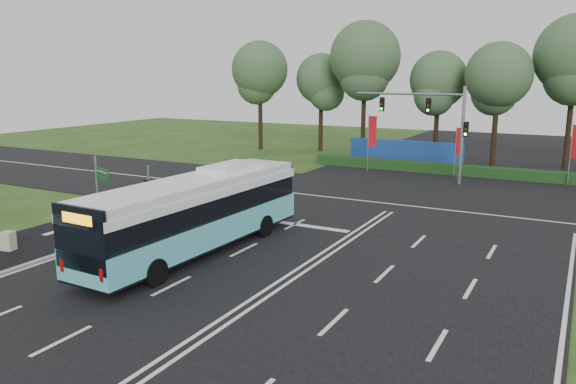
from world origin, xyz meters
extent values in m
plane|color=#284617|center=(0.00, 0.00, 0.00)|extent=(120.00, 120.00, 0.00)
cube|color=black|center=(0.00, 0.00, 0.02)|extent=(20.00, 120.00, 0.04)
cube|color=black|center=(0.00, 12.00, 0.03)|extent=(120.00, 14.00, 0.05)
cube|color=black|center=(-12.50, -3.00, 0.03)|extent=(5.00, 18.00, 0.06)
cube|color=gray|center=(-10.10, -3.00, 0.06)|extent=(0.25, 18.00, 0.12)
cube|color=#56BDC7|center=(-4.95, -1.19, 1.13)|extent=(3.07, 12.73, 1.16)
cube|color=black|center=(-4.95, -1.19, 0.60)|extent=(3.04, 12.67, 0.32)
cube|color=black|center=(-4.95, -1.19, 2.18)|extent=(2.96, 12.54, 1.00)
cube|color=white|center=(-4.95, -1.19, 2.81)|extent=(3.07, 12.73, 0.37)
cube|color=white|center=(-4.95, -1.19, 3.18)|extent=(3.00, 12.22, 0.37)
cube|color=white|center=(-4.86, 1.45, 3.50)|extent=(1.79, 3.22, 0.26)
cube|color=black|center=(-5.17, -7.44, 2.23)|extent=(2.56, 0.21, 2.32)
cube|color=orange|center=(-5.17, -7.48, 2.97)|extent=(1.48, 0.11, 0.37)
cylinder|color=black|center=(-6.06, 2.44, 0.55)|extent=(0.33, 1.11, 1.10)
cylinder|color=black|center=(-3.59, 2.35, 0.55)|extent=(0.33, 1.11, 1.10)
cylinder|color=black|center=(-6.33, -5.14, 0.55)|extent=(0.33, 1.11, 1.10)
cylinder|color=black|center=(-3.85, -5.23, 0.55)|extent=(0.33, 1.11, 1.10)
cylinder|color=gray|center=(-10.84, 2.31, 1.50)|extent=(0.12, 0.12, 3.00)
cube|color=black|center=(-10.84, 2.13, 2.06)|extent=(0.25, 0.16, 0.34)
sphere|color=#19F233|center=(-10.84, 2.03, 2.06)|extent=(0.12, 0.12, 0.12)
cylinder|color=gray|center=(-11.36, -0.82, 1.94)|extent=(0.12, 0.12, 3.87)
cube|color=#0C481B|center=(-10.69, -1.08, 3.19)|extent=(1.38, 0.58, 0.29)
cube|color=#0C481B|center=(-10.69, -1.08, 2.86)|extent=(1.38, 0.58, 0.21)
cube|color=white|center=(-10.69, -1.11, 3.19)|extent=(1.27, 0.50, 0.04)
cube|color=beige|center=(-12.59, -5.04, 0.45)|extent=(0.64, 0.57, 0.90)
cylinder|color=gray|center=(-5.78, 22.60, 2.32)|extent=(0.07, 0.07, 4.63)
cube|color=red|center=(-5.46, 22.71, 3.29)|extent=(0.60, 0.24, 2.47)
cylinder|color=gray|center=(1.04, 23.27, 1.96)|extent=(0.06, 0.06, 3.92)
cube|color=red|center=(1.33, 23.25, 2.79)|extent=(0.52, 0.09, 2.09)
cylinder|color=gray|center=(8.91, 23.76, 2.22)|extent=(0.07, 0.07, 4.45)
cylinder|color=gray|center=(2.00, 20.50, 3.50)|extent=(0.24, 0.24, 7.00)
cylinder|color=gray|center=(-2.00, 20.50, 6.40)|extent=(8.00, 0.16, 0.16)
cube|color=black|center=(-0.50, 20.50, 5.60)|extent=(0.32, 0.28, 1.05)
cube|color=black|center=(-4.00, 20.50, 5.60)|extent=(0.32, 0.28, 1.05)
cube|color=black|center=(2.25, 20.50, 4.00)|extent=(0.32, 0.28, 1.05)
cube|color=#133312|center=(0.00, 24.50, 0.40)|extent=(22.00, 1.20, 0.80)
cube|color=navy|center=(-4.00, 27.00, 1.10)|extent=(10.00, 0.30, 2.20)
cylinder|color=black|center=(-20.71, 30.54, 3.96)|extent=(0.44, 0.44, 7.91)
sphere|color=#3A5B35|center=(-20.71, 30.54, 8.33)|extent=(5.83, 5.83, 5.83)
cylinder|color=black|center=(-14.60, 32.48, 3.50)|extent=(0.44, 0.44, 7.00)
sphere|color=#3A5B35|center=(-14.60, 32.48, 7.36)|extent=(5.16, 5.16, 5.16)
cylinder|color=black|center=(-9.24, 30.56, 4.49)|extent=(0.44, 0.44, 8.98)
sphere|color=#3A5B35|center=(-9.24, 30.56, 9.45)|extent=(6.62, 6.62, 6.62)
cylinder|color=black|center=(-2.41, 31.22, 3.49)|extent=(0.44, 0.44, 6.98)
sphere|color=#3A5B35|center=(-2.41, 31.22, 7.34)|extent=(5.14, 5.14, 5.14)
cylinder|color=black|center=(2.93, 29.28, 3.68)|extent=(0.44, 0.44, 7.37)
sphere|color=#3A5B35|center=(2.93, 29.28, 7.76)|extent=(5.43, 5.43, 5.43)
cylinder|color=black|center=(8.40, 31.52, 4.44)|extent=(0.44, 0.44, 8.89)
sphere|color=#3A5B35|center=(8.40, 31.52, 9.36)|extent=(6.55, 6.55, 6.55)
camera|label=1|loc=(9.89, -20.38, 7.78)|focal=35.00mm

